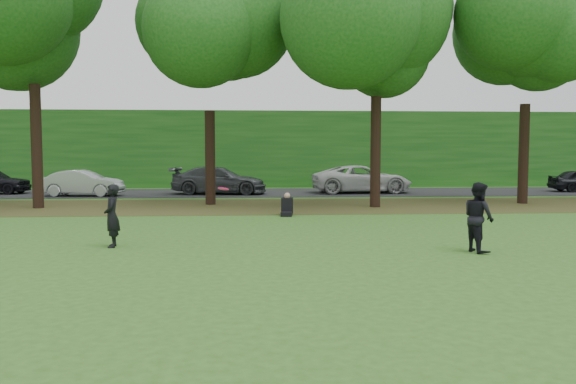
% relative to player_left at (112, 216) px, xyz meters
% --- Properties ---
extents(ground, '(120.00, 120.00, 0.00)m').
position_rel_player_left_xyz_m(ground, '(4.59, -2.87, -0.77)').
color(ground, '#30541A').
rests_on(ground, ground).
extents(leaf_litter, '(60.00, 7.00, 0.01)m').
position_rel_player_left_xyz_m(leaf_litter, '(4.59, 10.13, -0.76)').
color(leaf_litter, '#473219').
rests_on(leaf_litter, ground).
extents(street, '(70.00, 7.00, 0.02)m').
position_rel_player_left_xyz_m(street, '(4.59, 18.13, -0.76)').
color(street, black).
rests_on(street, ground).
extents(far_hedge, '(70.00, 3.00, 5.00)m').
position_rel_player_left_xyz_m(far_hedge, '(4.59, 24.13, 1.73)').
color(far_hedge, '#174F16').
rests_on(far_hedge, ground).
extents(player_left, '(0.46, 0.62, 1.53)m').
position_rel_player_left_xyz_m(player_left, '(0.00, 0.00, 0.00)').
color(player_left, black).
rests_on(player_left, ground).
extents(player_right, '(0.75, 0.89, 1.62)m').
position_rel_player_left_xyz_m(player_right, '(8.63, -1.23, 0.04)').
color(player_right, black).
rests_on(player_right, ground).
extents(parked_cars, '(37.82, 3.82, 1.54)m').
position_rel_player_left_xyz_m(parked_cars, '(3.93, 17.31, -0.02)').
color(parked_cars, black).
rests_on(parked_cars, street).
extents(frisbee, '(0.32, 0.32, 0.11)m').
position_rel_player_left_xyz_m(frisbee, '(2.70, -0.04, 0.65)').
color(frisbee, '#FF1568').
rests_on(frisbee, ground).
extents(seated_person, '(0.50, 0.78, 0.83)m').
position_rel_player_left_xyz_m(seated_person, '(4.69, 6.52, -0.46)').
color(seated_person, black).
rests_on(seated_person, ground).
extents(tree_line, '(55.30, 7.90, 12.31)m').
position_rel_player_left_xyz_m(tree_line, '(4.25, 10.07, 7.08)').
color(tree_line, black).
rests_on(tree_line, ground).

